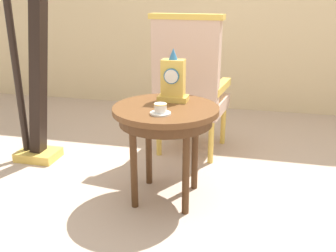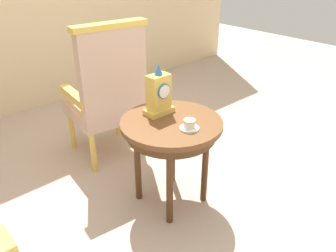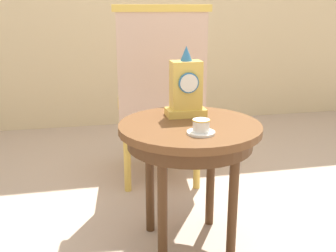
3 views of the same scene
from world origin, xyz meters
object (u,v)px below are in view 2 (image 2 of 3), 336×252
at_px(teacup_left, 189,125).
at_px(mantel_clock, 159,94).
at_px(armchair, 108,92).
at_px(side_table, 171,132).

bearing_deg(teacup_left, mantel_clock, 88.27).
bearing_deg(mantel_clock, teacup_left, -91.73).
xyz_separation_m(mantel_clock, armchair, (-0.00, 0.61, -0.17)).
height_order(side_table, mantel_clock, mantel_clock).
relative_size(teacup_left, armchair, 0.11).
bearing_deg(armchair, side_table, -90.97).
distance_m(side_table, armchair, 0.75).
distance_m(teacup_left, armchair, 0.90).
bearing_deg(armchair, mantel_clock, -89.77).
xyz_separation_m(teacup_left, armchair, (0.01, 0.90, -0.06)).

